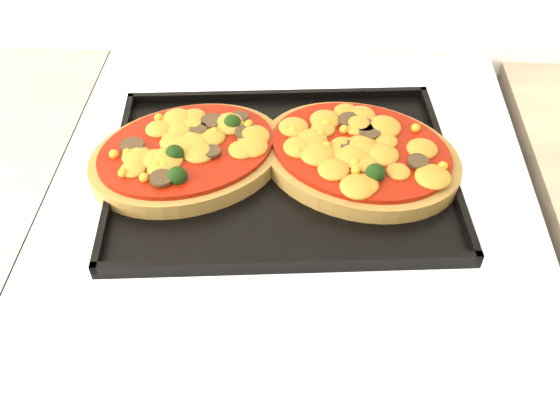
# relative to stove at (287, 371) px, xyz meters

# --- Properties ---
(stove) EXTENTS (0.60, 0.60, 0.91)m
(stove) POSITION_rel_stove_xyz_m (0.00, 0.00, 0.00)
(stove) COLOR white
(stove) RESTS_ON floor
(baking_tray) EXTENTS (0.44, 0.34, 0.02)m
(baking_tray) POSITION_rel_stove_xyz_m (-0.01, 0.01, 0.47)
(baking_tray) COLOR black
(baking_tray) RESTS_ON stove
(pizza_left) EXTENTS (0.30, 0.27, 0.04)m
(pizza_left) POSITION_rel_stove_xyz_m (-0.13, 0.02, 0.48)
(pizza_left) COLOR olive
(pizza_left) RESTS_ON baking_tray
(pizza_right) EXTENTS (0.30, 0.27, 0.04)m
(pizza_right) POSITION_rel_stove_xyz_m (0.08, 0.03, 0.48)
(pizza_right) COLOR olive
(pizza_right) RESTS_ON baking_tray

